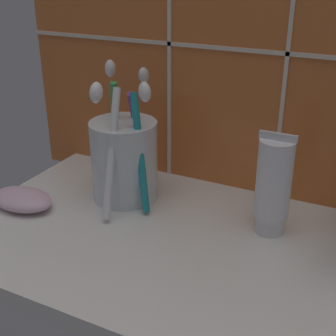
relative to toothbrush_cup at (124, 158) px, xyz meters
The scene contains 4 objects.
sink_counter 17.92cm from the toothbrush_cup, 20.91° to the right, with size 60.53×30.49×2.00cm, color silver.
toothbrush_cup is the anchor object (origin of this frame).
toothpaste_tube 18.96cm from the toothbrush_cup, ahead, with size 4.04×3.85×11.87cm.
soap_bar 13.69cm from the toothbrush_cup, 140.51° to the right, with size 8.39×5.25×2.19cm, color #DBB2C6.
Camera 1 is at (13.37, -39.89, 30.73)cm, focal length 50.00 mm.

